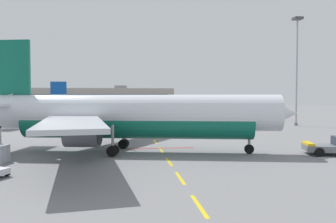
% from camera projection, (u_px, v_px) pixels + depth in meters
% --- Properties ---
extents(ground, '(400.00, 400.00, 0.00)m').
position_uv_depth(ground, '(273.00, 131.00, 60.00)').
color(ground, slate).
extents(apron_paint_markings, '(8.00, 95.58, 0.01)m').
position_uv_depth(apron_paint_markings, '(150.00, 134.00, 54.31)').
color(apron_paint_markings, yellow).
rests_on(apron_paint_markings, ground).
extents(airliner_foreground, '(34.64, 33.91, 12.20)m').
position_uv_depth(airliner_foreground, '(131.00, 116.00, 36.33)').
color(airliner_foreground, silver).
rests_on(airliner_foreground, ground).
extents(airliner_mid_left, '(26.91, 26.56, 9.43)m').
position_uv_depth(airliner_mid_left, '(8.00, 111.00, 72.26)').
color(airliner_mid_left, silver).
rests_on(airliner_mid_left, ground).
extents(apron_light_mast_far, '(1.80, 1.80, 22.70)m').
position_uv_depth(apron_light_mast_far, '(297.00, 58.00, 71.13)').
color(apron_light_mast_far, slate).
rests_on(apron_light_mast_far, ground).
extents(terminal_satellite, '(70.99, 27.08, 11.89)m').
position_uv_depth(terminal_satellite, '(99.00, 99.00, 167.01)').
color(terminal_satellite, '#9E998E').
rests_on(terminal_satellite, ground).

